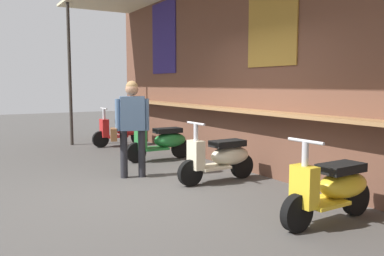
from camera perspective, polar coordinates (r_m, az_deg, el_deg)
name	(u,v)px	position (r m, az deg, el deg)	size (l,w,h in m)	color
ground_plane	(162,191)	(5.90, -4.27, -8.90)	(34.57, 34.57, 0.00)	#474442
market_stall_facade	(265,55)	(6.76, 10.36, 10.11)	(12.35, 2.25, 3.64)	brown
scooter_red	(123,130)	(10.24, -9.74, -0.32)	(0.46, 1.40, 0.97)	red
scooter_green	(163,141)	(8.20, -4.19, -1.86)	(0.46, 1.40, 0.97)	#237533
scooter_cream	(221,157)	(6.40, 4.19, -4.14)	(0.46, 1.40, 0.97)	beige
scooter_yellow	(334,188)	(4.80, 19.41, -7.98)	(0.47, 1.40, 0.97)	gold
shopper_with_handbag	(131,120)	(6.65, -8.59, 1.16)	(0.36, 0.65, 1.59)	#232328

